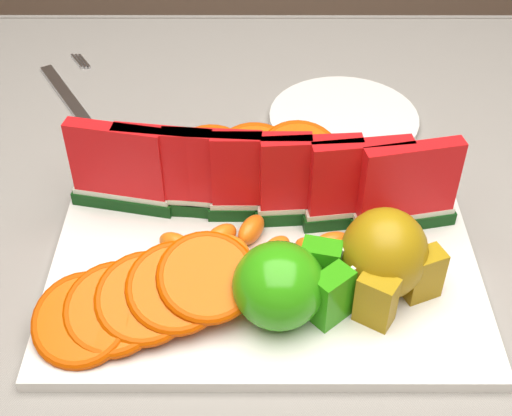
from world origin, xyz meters
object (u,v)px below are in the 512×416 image
object	(u,v)px
platter	(264,256)
pear_cluster	(386,258)
apple_cluster	(287,285)
fork	(69,93)
side_plate	(344,119)

from	to	relation	value
platter	pear_cluster	bearing A→B (deg)	-23.68
apple_cluster	fork	size ratio (longest dim) A/B	0.62
platter	apple_cluster	size ratio (longest dim) A/B	3.49
side_plate	fork	distance (m)	0.35
platter	side_plate	size ratio (longest dim) A/B	1.96
platter	side_plate	world-z (taller)	platter
pear_cluster	fork	world-z (taller)	pear_cluster
side_plate	fork	world-z (taller)	side_plate
apple_cluster	side_plate	distance (m)	0.32
fork	platter	bearing A→B (deg)	-50.04
platter	pear_cluster	xyz separation A→B (m)	(0.11, -0.05, 0.04)
platter	pear_cluster	size ratio (longest dim) A/B	3.87
apple_cluster	side_plate	world-z (taller)	apple_cluster
apple_cluster	side_plate	bearing A→B (deg)	75.53
apple_cluster	pear_cluster	xyz separation A→B (m)	(0.09, 0.03, 0.01)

